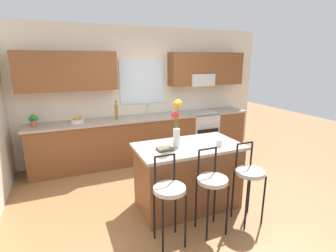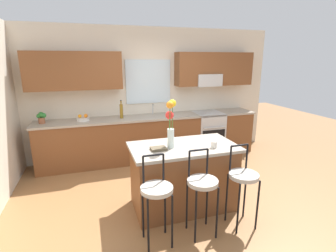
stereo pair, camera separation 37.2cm
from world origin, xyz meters
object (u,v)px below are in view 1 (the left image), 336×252
Objects in this scene: bar_stool_far at (249,176)px; kitchen_island at (188,176)px; bar_stool_middle at (212,184)px; fruit_bowl_oranges at (77,121)px; oven_range at (201,132)px; cookbook at (165,149)px; bar_stool_near at (169,193)px; bottle_olive_oil at (116,112)px; potted_plant_small at (34,120)px; mug_ceramic at (219,143)px; flower_vase at (176,121)px.

kitchen_island is at bearing 131.62° from bar_stool_far.
fruit_bowl_oranges reaches higher than bar_stool_middle.
cookbook is at bearing -130.65° from oven_range.
bar_stool_far is 5.21× the size of cookbook.
bar_stool_middle is (0.55, 0.00, 0.00)m from bar_stool_near.
bar_stool_far is at bearing -65.90° from bottle_olive_oil.
bar_stool_near is (-1.86, -2.52, 0.18)m from oven_range.
mug_ceramic is at bearing -41.63° from potted_plant_small.
bar_stool_near and bar_stool_middle have the same top height.
bottle_olive_oil is at bearing 0.04° from potted_plant_small.
bottle_olive_oil reaches higher than bar_stool_middle.
bar_stool_far reaches higher than cookbook.
flower_vase is at bearing 59.26° from bar_stool_near.
bottle_olive_oil is at bearing 103.01° from bar_stool_middle.
oven_range is at bearing 73.26° from bar_stool_far.
mug_ceramic is 2.70m from fruit_bowl_oranges.
bottle_olive_oil is at bearing 96.22° from cookbook.
flower_vase is at bearing 108.22° from bar_stool_middle.
bar_stool_middle is 4.34× the size of fruit_bowl_oranges.
potted_plant_small is (-1.44, -0.00, -0.03)m from bottle_olive_oil.
bar_stool_middle is 4.82× the size of potted_plant_small.
bar_stool_near is 2.88× the size of bottle_olive_oil.
cookbook is 0.93× the size of potted_plant_small.
bar_stool_near is 2.97m from potted_plant_small.
flower_vase is 2.27m from fruit_bowl_oranges.
fruit_bowl_oranges is 0.74m from bottle_olive_oil.
cookbook is (0.18, 0.56, 0.30)m from bar_stool_near.
bar_stool_far is 2.88× the size of bottle_olive_oil.
bottle_olive_oil is at bearing 113.97° from mug_ceramic.
kitchen_island is 0.65m from mug_ceramic.
mug_ceramic is at bearing 24.97° from bar_stool_near.
bar_stool_near is 1.10m from bar_stool_far.
oven_range is 4.60× the size of cookbook.
bar_stool_far is 1.12m from cookbook.
flower_vase is (-0.20, -0.02, 0.82)m from kitchen_island.
kitchen_island is at bearing 150.94° from mug_ceramic.
bar_stool_near is 0.95m from flower_vase.
bar_stool_near is at bearing -120.74° from flower_vase.
bar_stool_near is 11.58× the size of mug_ceramic.
flower_vase is 2.98× the size of potted_plant_small.
bottle_olive_oil is at bearing -0.00° from fruit_bowl_oranges.
fruit_bowl_oranges is at bearing 180.00° from bottle_olive_oil.
cookbook is at bearing -64.46° from fruit_bowl_oranges.
kitchen_island is 2.85m from potted_plant_small.
bar_stool_middle is 2.88m from fruit_bowl_oranges.
bar_stool_near is 1.62× the size of flower_vase.
kitchen_island is at bearing 8.66° from cookbook.
flower_vase reaches higher than fruit_bowl_oranges.
potted_plant_small is (-2.03, 1.92, 0.57)m from kitchen_island.
fruit_bowl_oranges is at bearing 106.80° from bar_stool_near.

